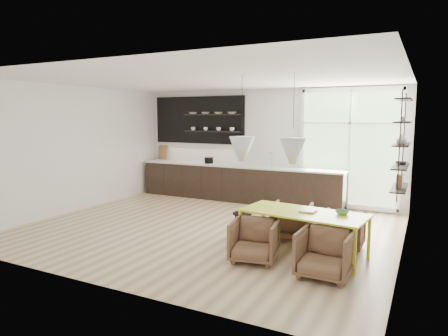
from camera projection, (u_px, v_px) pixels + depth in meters
room at (257, 152)px, 8.42m from camera, size 7.02×6.01×2.91m
kitchen_run at (235, 178)px, 10.51m from camera, size 5.54×0.69×2.75m
right_shelving at (401, 147)px, 7.21m from camera, size 0.26×1.22×1.90m
dining_table at (303, 215)px, 6.29m from camera, size 2.03×1.09×0.71m
armchair_back_left at (292, 221)px, 7.25m from camera, size 0.79×0.80×0.65m
armchair_back_right at (343, 230)px, 6.68m from camera, size 0.67×0.69×0.62m
armchair_front_left at (254, 240)px, 6.09m from camera, size 0.80×0.81×0.64m
armchair_front_right at (325, 254)px, 5.47m from camera, size 0.73×0.75×0.66m
wire_stool at (242, 222)px, 7.22m from camera, size 0.37×0.37×0.47m
table_book at (301, 210)px, 6.38m from camera, size 0.24×0.32×0.03m
table_bowl at (342, 212)px, 6.13m from camera, size 0.23×0.23×0.06m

